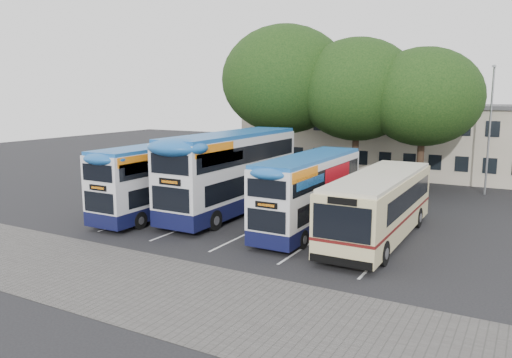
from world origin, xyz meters
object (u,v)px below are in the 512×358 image
(tree_mid, at_px, (357,90))
(bus_dd_right, at_px, (309,189))
(bus_dd_mid, at_px, (232,169))
(lamp_post, at_px, (490,123))
(tree_left, at_px, (285,80))
(bus_dd_left, at_px, (163,176))
(tree_right, at_px, (424,97))
(bus_single, at_px, (380,202))

(tree_mid, height_order, bus_dd_right, tree_mid)
(tree_mid, distance_m, bus_dd_right, 14.21)
(bus_dd_mid, xyz_separation_m, bus_dd_right, (5.56, -1.33, -0.48))
(lamp_post, xyz_separation_m, tree_mid, (-9.07, -1.73, 2.33))
(tree_left, height_order, bus_dd_left, tree_left)
(tree_right, height_order, bus_single, tree_right)
(tree_left, distance_m, bus_single, 17.99)
(tree_mid, relative_size, bus_dd_right, 1.18)
(bus_dd_mid, bearing_deg, tree_left, 100.22)
(tree_left, bearing_deg, bus_dd_left, -95.95)
(tree_mid, height_order, bus_single, tree_mid)
(tree_mid, height_order, tree_right, tree_mid)
(lamp_post, bearing_deg, bus_single, -103.82)
(tree_left, xyz_separation_m, bus_dd_left, (-1.41, -13.56, -5.91))
(lamp_post, height_order, tree_right, tree_right)
(lamp_post, height_order, tree_left, tree_left)
(lamp_post, relative_size, tree_left, 0.72)
(bus_dd_left, bearing_deg, lamp_post, 43.96)
(lamp_post, xyz_separation_m, tree_left, (-14.87, -2.14, 3.13))
(tree_mid, xyz_separation_m, bus_dd_left, (-7.22, -13.97, -5.11))
(bus_single, bearing_deg, tree_right, 92.90)
(bus_dd_right, height_order, bus_single, bus_dd_right)
(tree_left, relative_size, bus_dd_left, 1.24)
(bus_dd_left, bearing_deg, bus_dd_mid, 32.75)
(tree_left, relative_size, bus_dd_right, 1.31)
(bus_dd_left, bearing_deg, tree_left, 84.05)
(bus_dd_left, distance_m, bus_single, 12.74)
(lamp_post, bearing_deg, tree_right, -159.02)
(bus_single, bearing_deg, tree_mid, 112.98)
(lamp_post, relative_size, bus_single, 0.83)
(tree_left, relative_size, bus_single, 1.14)
(bus_single, bearing_deg, tree_left, 132.08)
(tree_right, height_order, bus_dd_left, tree_right)
(bus_dd_right, bearing_deg, tree_mid, 97.85)
(lamp_post, bearing_deg, bus_dd_mid, -133.58)
(tree_mid, bearing_deg, bus_dd_mid, -107.75)
(tree_left, distance_m, bus_dd_right, 15.96)
(bus_dd_left, xyz_separation_m, bus_dd_right, (9.02, 0.89, -0.12))
(tree_left, bearing_deg, tree_right, 2.76)
(tree_mid, relative_size, bus_dd_mid, 0.97)
(bus_single, bearing_deg, bus_dd_right, -177.13)
(tree_left, relative_size, bus_dd_mid, 1.08)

